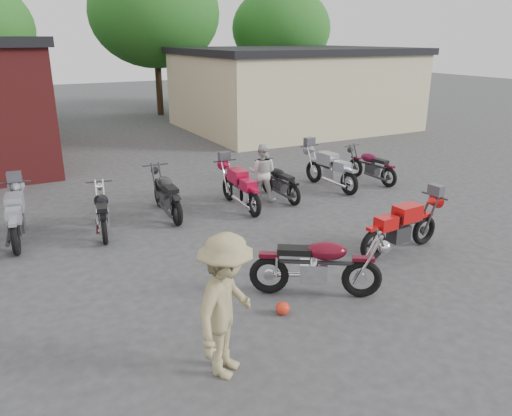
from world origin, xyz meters
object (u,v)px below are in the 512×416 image
row_bike_4 (240,186)px  row_bike_3 (167,192)px  person_tan (226,306)px  row_bike_7 (371,164)px  sportbike (402,225)px  row_bike_6 (330,168)px  row_bike_1 (16,215)px  person_light (262,172)px  helmet (283,308)px  row_bike_5 (279,180)px  vintage_motorcycle (318,262)px  row_bike_2 (102,210)px

row_bike_4 → row_bike_3: bearing=80.3°
person_tan → row_bike_7: size_ratio=1.04×
sportbike → row_bike_6: 4.69m
row_bike_1 → row_bike_7: (9.95, 0.03, -0.06)m
person_light → helmet: bearing=103.6°
sportbike → row_bike_5: sportbike is taller
row_bike_5 → person_tan: bearing=142.0°
vintage_motorcycle → row_bike_7: 7.60m
person_light → row_bike_7: 3.86m
helmet → row_bike_4: row_bike_4 is taller
vintage_motorcycle → row_bike_1: vintage_motorcycle is taller
sportbike → row_bike_2: bearing=138.3°
row_bike_2 → row_bike_6: row_bike_6 is taller
helmet → row_bike_6: row_bike_6 is taller
sportbike → row_bike_4: size_ratio=0.99×
helmet → row_bike_2: row_bike_2 is taller
person_tan → row_bike_2: size_ratio=1.04×
person_tan → row_bike_4: bearing=21.5°
row_bike_2 → row_bike_4: row_bike_4 is taller
vintage_motorcycle → person_tan: size_ratio=1.11×
helmet → row_bike_3: size_ratio=0.11×
helmet → row_bike_2: bearing=109.4°
vintage_motorcycle → row_bike_5: vintage_motorcycle is taller
helmet → row_bike_4: (1.78, 5.08, 0.50)m
row_bike_2 → row_bike_5: size_ratio=1.04×
person_light → person_tan: bearing=96.9°
row_bike_2 → row_bike_7: bearing=-77.2°
person_tan → row_bike_2: person_tan is taller
row_bike_4 → row_bike_6: row_bike_6 is taller
row_bike_5 → row_bike_6: size_ratio=0.85×
person_tan → row_bike_5: person_tan is taller
row_bike_1 → row_bike_5: bearing=-84.0°
row_bike_6 → row_bike_4: bearing=91.4°
row_bike_7 → row_bike_6: bearing=83.8°
person_tan → row_bike_5: bearing=13.4°
person_light → row_bike_6: (2.31, 0.07, -0.16)m
row_bike_3 → row_bike_6: bearing=-87.3°
helmet → row_bike_2: size_ratio=0.12×
row_bike_1 → row_bike_2: 1.79m
row_bike_4 → vintage_motorcycle: bearing=170.1°
row_bike_6 → person_light: bearing=86.9°
vintage_motorcycle → row_bike_6: bearing=85.2°
row_bike_2 → row_bike_5: bearing=-76.8°
sportbike → row_bike_6: row_bike_6 is taller
person_tan → sportbike: bearing=-19.4°
helmet → row_bike_4: bearing=70.7°
row_bike_1 → row_bike_3: 3.42m
vintage_motorcycle → person_tan: (-2.27, -1.16, 0.36)m
row_bike_7 → row_bike_5: bearing=86.8°
row_bike_2 → row_bike_4: 3.54m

